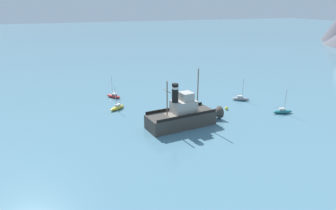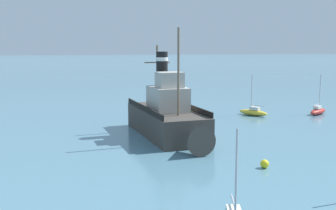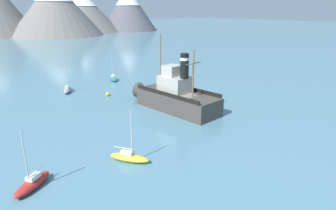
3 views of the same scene
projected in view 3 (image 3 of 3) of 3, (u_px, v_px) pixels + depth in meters
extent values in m
plane|color=teal|center=(185.00, 113.00, 39.74)|extent=(600.00, 600.00, 0.00)
cone|color=slate|center=(55.00, 8.00, 148.49)|extent=(45.69, 45.69, 26.63)
cone|color=slate|center=(82.00, 11.00, 171.77)|extent=(43.84, 43.84, 22.83)
cone|color=#56545B|center=(128.00, 9.00, 182.20)|extent=(34.48, 34.48, 25.28)
cube|color=#423D38|center=(177.00, 101.00, 40.46)|extent=(5.73, 12.42, 2.40)
cone|color=#423D38|center=(143.00, 91.00, 45.37)|extent=(2.61, 2.65, 2.35)
cube|color=#B2ADA3|center=(175.00, 84.00, 40.09)|extent=(3.43, 4.31, 2.20)
cube|color=#B2ADA3|center=(172.00, 70.00, 39.88)|extent=(2.41, 2.24, 1.40)
cylinder|color=black|center=(184.00, 66.00, 38.10)|extent=(1.10, 1.10, 3.20)
cylinder|color=silver|center=(185.00, 59.00, 37.82)|extent=(1.16, 1.16, 0.35)
cylinder|color=#75604C|center=(160.00, 62.00, 41.18)|extent=(0.20, 0.20, 7.50)
cylinder|color=#75604C|center=(193.00, 74.00, 37.32)|extent=(0.20, 0.20, 6.00)
cylinder|color=#75604C|center=(193.00, 63.00, 36.92)|extent=(2.60, 0.41, 0.12)
cube|color=black|center=(166.00, 94.00, 38.58)|extent=(1.41, 11.34, 0.50)
cube|color=black|center=(188.00, 88.00, 41.44)|extent=(1.41, 11.34, 0.50)
ellipsoid|color=gold|center=(129.00, 158.00, 27.00)|extent=(3.07, 3.75, 0.70)
cube|color=silver|center=(127.00, 152.00, 26.90)|extent=(1.15, 1.27, 0.36)
cylinder|color=#B7B7BC|center=(131.00, 133.00, 26.16)|extent=(0.10, 0.10, 4.20)
cylinder|color=#B7B7BC|center=(123.00, 148.00, 26.90)|extent=(1.09, 1.52, 0.08)
ellipsoid|color=#23757A|center=(113.00, 79.00, 57.31)|extent=(2.05, 3.96, 0.70)
cube|color=silver|center=(113.00, 76.00, 56.97)|extent=(0.90, 1.23, 0.36)
cylinder|color=#B7B7BC|center=(112.00, 66.00, 56.82)|extent=(0.10, 0.10, 4.20)
cylinder|color=#B7B7BC|center=(114.00, 75.00, 56.50)|extent=(0.54, 1.76, 0.08)
ellipsoid|color=#B22823|center=(32.00, 184.00, 22.98)|extent=(3.70, 3.16, 0.70)
cube|color=silver|center=(33.00, 177.00, 23.00)|extent=(1.26, 1.17, 0.36)
cylinder|color=#B7B7BC|center=(25.00, 157.00, 21.95)|extent=(0.10, 0.10, 4.20)
cylinder|color=#B7B7BC|center=(36.00, 170.00, 23.25)|extent=(1.49, 1.14, 0.08)
ellipsoid|color=gray|center=(68.00, 90.00, 49.40)|extent=(2.79, 3.86, 0.70)
cube|color=silver|center=(67.00, 87.00, 49.05)|extent=(1.09, 1.27, 0.36)
cylinder|color=#B7B7BC|center=(66.00, 75.00, 48.92)|extent=(0.10, 0.10, 4.20)
cylinder|color=#B7B7BC|center=(66.00, 86.00, 48.56)|extent=(0.94, 1.62, 0.08)
sphere|color=yellow|center=(108.00, 94.00, 47.18)|extent=(0.61, 0.61, 0.61)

